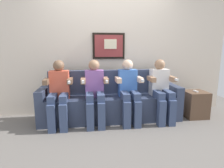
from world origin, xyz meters
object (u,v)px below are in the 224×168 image
object	(u,v)px
couch	(111,103)
person_left_center	(95,90)
side_table_right	(195,104)
person_leftmost	(59,91)
person_rightmost	(161,88)
spare_remote_on_table	(196,91)
person_right_center	(129,89)

from	to	relation	value
couch	person_left_center	world-z (taller)	person_left_center
couch	side_table_right	xyz separation A→B (m)	(1.62, -0.11, -0.06)
person_leftmost	person_rightmost	size ratio (longest dim) A/B	1.00
couch	person_left_center	size ratio (longest dim) A/B	2.28
couch	person_rightmost	xyz separation A→B (m)	(0.90, -0.17, 0.29)
person_left_center	person_rightmost	xyz separation A→B (m)	(1.20, 0.00, -0.00)
person_rightmost	side_table_right	bearing A→B (deg)	4.83
couch	person_leftmost	size ratio (longest dim) A/B	2.28
person_leftmost	side_table_right	distance (m)	2.54
person_leftmost	spare_remote_on_table	xyz separation A→B (m)	(2.50, 0.05, -0.10)
person_right_center	side_table_right	xyz separation A→B (m)	(1.32, 0.06, -0.36)
person_leftmost	side_table_right	xyz separation A→B (m)	(2.51, 0.06, -0.36)
person_leftmost	person_left_center	world-z (taller)	same
person_left_center	couch	bearing A→B (deg)	29.50
person_left_center	spare_remote_on_table	bearing A→B (deg)	1.56
spare_remote_on_table	side_table_right	bearing A→B (deg)	39.42
person_right_center	side_table_right	bearing A→B (deg)	2.65
person_rightmost	spare_remote_on_table	distance (m)	0.72
couch	person_left_center	distance (m)	0.45
couch	spare_remote_on_table	xyz separation A→B (m)	(1.61, -0.12, 0.20)
person_right_center	person_rightmost	distance (m)	0.60
couch	side_table_right	bearing A→B (deg)	-3.80
person_rightmost	person_right_center	bearing A→B (deg)	180.00
person_leftmost	spare_remote_on_table	distance (m)	2.51
person_leftmost	person_right_center	size ratio (longest dim) A/B	1.00
person_left_center	side_table_right	world-z (taller)	person_left_center
person_right_center	spare_remote_on_table	xyz separation A→B (m)	(1.31, 0.05, -0.10)
person_rightmost	spare_remote_on_table	bearing A→B (deg)	4.14
side_table_right	spare_remote_on_table	bearing A→B (deg)	-140.58
couch	spare_remote_on_table	world-z (taller)	couch
person_rightmost	side_table_right	xyz separation A→B (m)	(0.72, 0.06, -0.36)
couch	person_left_center	xyz separation A→B (m)	(-0.30, -0.17, 0.29)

